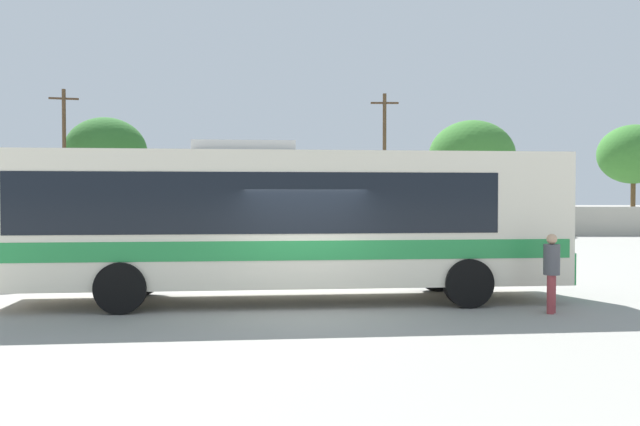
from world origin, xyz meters
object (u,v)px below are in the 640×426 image
roadside_tree_midleft (259,171)px  attendant_by_bus_door (552,268)px  coach_bus_cream_green (280,217)px  roadside_tree_right (634,154)px  utility_pole_far (384,160)px  roadside_tree_left (106,152)px  utility_pole_near (64,158)px  vendor_umbrella_secondary_red (0,215)px  parked_car_leftmost_maroon (103,225)px  roadside_tree_midright (472,157)px  parked_car_second_silver (203,225)px

roadside_tree_midleft → attendant_by_bus_door: bearing=-73.5°
coach_bus_cream_green → roadside_tree_right: bearing=54.4°
utility_pole_far → roadside_tree_left: size_ratio=1.15×
utility_pole_near → roadside_tree_right: size_ratio=1.25×
vendor_umbrella_secondary_red → roadside_tree_left: bearing=103.3°
utility_pole_far → attendant_by_bus_door: bearing=-88.3°
coach_bus_cream_green → roadside_tree_midleft: 30.02m
utility_pole_near → coach_bus_cream_green: bearing=-59.7°
parked_car_leftmost_maroon → roadside_tree_left: bearing=107.7°
roadside_tree_midright → vendor_umbrella_secondary_red: bearing=-126.2°
utility_pole_far → vendor_umbrella_secondary_red: bearing=-116.8°
roadside_tree_midright → attendant_by_bus_door: bearing=-99.2°
parked_car_leftmost_maroon → roadside_tree_right: 35.28m
parked_car_leftmost_maroon → utility_pole_far: bearing=22.9°
vendor_umbrella_secondary_red → roadside_tree_left: size_ratio=0.28×
roadside_tree_left → roadside_tree_midright: bearing=-5.9°
parked_car_second_silver → roadside_tree_right: size_ratio=0.63×
coach_bus_cream_green → attendant_by_bus_door: 5.84m
vendor_umbrella_secondary_red → roadside_tree_midright: (18.13, 24.80, 3.04)m
roadside_tree_midright → roadside_tree_left: bearing=174.1°
coach_bus_cream_green → utility_pole_far: 28.30m
roadside_tree_left → attendant_by_bus_door: bearing=-58.0°
coach_bus_cream_green → utility_pole_far: size_ratio=1.40×
coach_bus_cream_green → attendant_by_bus_door: bearing=-14.2°
vendor_umbrella_secondary_red → roadside_tree_midleft: (4.17, 26.75, 2.22)m
attendant_by_bus_door → utility_pole_near: bearing=127.0°
attendant_by_bus_door → roadside_tree_midright: 29.83m
roadside_tree_midleft → roadside_tree_midright: (13.96, -1.95, 0.82)m
utility_pole_near → roadside_tree_midleft: size_ratio=1.48×
coach_bus_cream_green → parked_car_leftmost_maroon: 23.88m
attendant_by_bus_door → roadside_tree_midright: roadside_tree_midright is taller
vendor_umbrella_secondary_red → utility_pole_near: utility_pole_near is taller
attendant_by_bus_door → utility_pole_far: size_ratio=0.18×
roadside_tree_midright → utility_pole_far: bearing=179.9°
attendant_by_bus_door → parked_car_second_silver: 24.86m
vendor_umbrella_secondary_red → utility_pole_near: size_ratio=0.24×
coach_bus_cream_green → utility_pole_far: utility_pole_far is taller
roadside_tree_left → roadside_tree_right: bearing=1.2°
coach_bus_cream_green → utility_pole_near: 31.29m
coach_bus_cream_green → parked_car_second_silver: (-5.70, 20.74, -1.12)m
utility_pole_near → parked_car_second_silver: bearing=-31.4°
coach_bus_cream_green → utility_pole_near: size_ratio=1.37×
vendor_umbrella_secondary_red → utility_pole_far: 27.92m
coach_bus_cream_green → roadside_tree_midright: roadside_tree_midright is taller
attendant_by_bus_door → roadside_tree_left: roadside_tree_left is taller
attendant_by_bus_door → parked_car_second_silver: bearing=117.0°
coach_bus_cream_green → parked_car_second_silver: coach_bus_cream_green is taller
coach_bus_cream_green → parked_car_leftmost_maroon: size_ratio=2.74×
parked_car_leftmost_maroon → roadside_tree_midright: size_ratio=0.63×
attendant_by_bus_door → coach_bus_cream_green: bearing=165.8°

